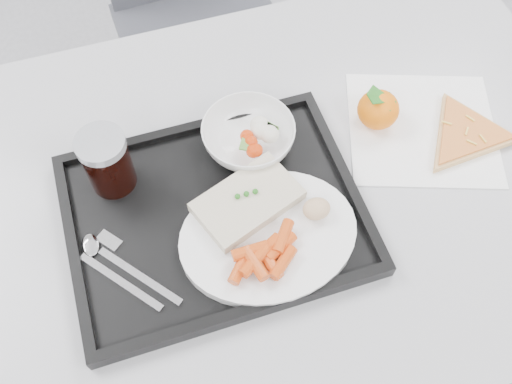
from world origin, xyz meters
name	(u,v)px	position (x,y,z in m)	size (l,w,h in m)	color
table	(260,206)	(0.00, 0.30, 0.68)	(1.20, 0.80, 0.75)	#A8A8AA
tray	(215,215)	(-0.09, 0.27, 0.76)	(0.45, 0.35, 0.03)	black
dinner_plate	(268,236)	(-0.02, 0.20, 0.77)	(0.27, 0.27, 0.02)	white
fish_fillet	(247,201)	(-0.04, 0.26, 0.79)	(0.18, 0.14, 0.03)	beige
bread_roll	(316,209)	(0.06, 0.21, 0.80)	(0.05, 0.04, 0.03)	tan
salad_bowl	(248,136)	(0.00, 0.37, 0.79)	(0.15, 0.15, 0.05)	white
cola_glass	(107,161)	(-0.22, 0.37, 0.82)	(0.08, 0.08, 0.11)	black
cutlery	(115,264)	(-0.25, 0.23, 0.77)	(0.13, 0.16, 0.01)	silver
napkin	(422,128)	(0.30, 0.32, 0.75)	(0.32, 0.31, 0.00)	white
tangerine	(378,109)	(0.23, 0.36, 0.79)	(0.09, 0.09, 0.07)	orange
pizza_slice	(466,134)	(0.36, 0.28, 0.76)	(0.27, 0.27, 0.02)	tan
carrot_pile	(265,255)	(-0.04, 0.16, 0.80)	(0.12, 0.09, 0.03)	#CA4713
salad_contents	(259,135)	(0.02, 0.36, 0.80)	(0.07, 0.07, 0.03)	red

